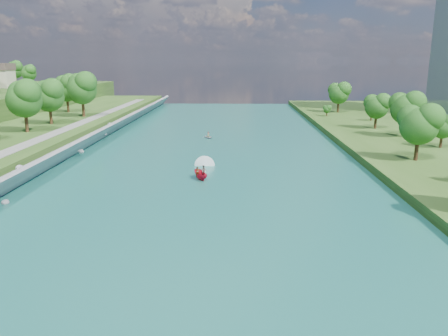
{
  "coord_description": "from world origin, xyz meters",
  "views": [
    {
      "loc": [
        5.25,
        -50.7,
        18.05
      ],
      "look_at": [
        3.38,
        12.69,
        2.5
      ],
      "focal_mm": 35.0,
      "sensor_mm": 36.0,
      "label": 1
    }
  ],
  "objects": [
    {
      "name": "riverside_path",
      "position": [
        -32.5,
        20.0,
        3.55
      ],
      "size": [
        3.0,
        200.0,
        0.1
      ],
      "primitive_type": "cube",
      "color": "gray",
      "rests_on": "berm_west"
    },
    {
      "name": "trees_east",
      "position": [
        39.32,
        28.74,
        6.94
      ],
      "size": [
        16.89,
        141.92,
        11.94
      ],
      "color": "#144D17",
      "rests_on": "berm_east"
    },
    {
      "name": "riprap_bank",
      "position": [
        -25.85,
        19.08,
        1.8
      ],
      "size": [
        4.24,
        236.0,
        4.41
      ],
      "color": "slate",
      "rests_on": "ground"
    },
    {
      "name": "river_water",
      "position": [
        0.0,
        20.0,
        0.05
      ],
      "size": [
        55.0,
        240.0,
        0.1
      ],
      "primitive_type": "cube",
      "color": "#195F51",
      "rests_on": "ground"
    },
    {
      "name": "ground",
      "position": [
        0.0,
        0.0,
        0.0
      ],
      "size": [
        260.0,
        260.0,
        0.0
      ],
      "primitive_type": "plane",
      "color": "#2D5119",
      "rests_on": "ground"
    },
    {
      "name": "trees_ridge",
      "position": [
        -73.2,
        97.02,
        13.9
      ],
      "size": [
        19.99,
        51.51,
        10.89
      ],
      "color": "#144D17",
      "rests_on": "ridge_west"
    },
    {
      "name": "raft",
      "position": [
        -1.57,
        52.69,
        0.47
      ],
      "size": [
        3.16,
        3.76,
        1.52
      ],
      "rotation": [
        0.0,
        0.0,
        0.31
      ],
      "color": "#989BA0",
      "rests_on": "river_water"
    },
    {
      "name": "motorboat",
      "position": [
        -0.36,
        16.82,
        0.75
      ],
      "size": [
        3.6,
        18.88,
        2.09
      ],
      "rotation": [
        0.0,
        0.0,
        3.55
      ],
      "color": "red",
      "rests_on": "river_water"
    }
  ]
}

